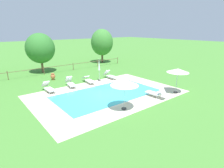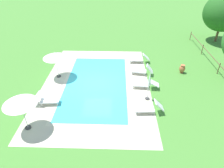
% 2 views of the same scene
% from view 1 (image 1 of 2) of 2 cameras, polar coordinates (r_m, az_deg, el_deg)
% --- Properties ---
extents(ground_plane, '(160.00, 160.00, 0.00)m').
position_cam_1_polar(ground_plane, '(16.22, -1.53, -3.05)').
color(ground_plane, '#478433').
extents(pool_deck_paving, '(12.79, 8.55, 0.01)m').
position_cam_1_polar(pool_deck_paving, '(16.22, -1.53, -3.04)').
color(pool_deck_paving, beige).
rests_on(pool_deck_paving, ground).
extents(swimming_pool_water, '(9.14, 4.90, 0.01)m').
position_cam_1_polar(swimming_pool_water, '(16.22, -1.53, -3.03)').
color(swimming_pool_water, '#42CCD6').
rests_on(swimming_pool_water, ground).
extents(pool_coping_rim, '(9.62, 5.38, 0.01)m').
position_cam_1_polar(pool_coping_rim, '(16.22, -1.53, -3.02)').
color(pool_coping_rim, beige).
rests_on(pool_coping_rim, ground).
extents(sun_lounger_north_near_steps, '(0.91, 1.93, 0.99)m').
position_cam_1_polar(sun_lounger_north_near_steps, '(18.44, -12.86, 0.30)').
color(sun_lounger_north_near_steps, white).
rests_on(sun_lounger_north_near_steps, ground).
extents(sun_lounger_north_mid, '(0.70, 1.94, 0.95)m').
position_cam_1_polar(sun_lounger_north_mid, '(20.95, -0.55, 2.72)').
color(sun_lounger_north_mid, white).
rests_on(sun_lounger_north_mid, ground).
extents(sun_lounger_north_far, '(0.79, 2.12, 0.71)m').
position_cam_1_polar(sun_lounger_north_far, '(19.40, -7.34, 1.29)').
color(sun_lounger_north_far, white).
rests_on(sun_lounger_north_far, ground).
extents(sun_lounger_north_end, '(0.75, 1.89, 1.00)m').
position_cam_1_polar(sun_lounger_north_end, '(15.71, 13.58, -2.69)').
color(sun_lounger_north_end, white).
rests_on(sun_lounger_north_end, ground).
extents(sun_lounger_south_near_corner, '(0.65, 1.95, 0.92)m').
position_cam_1_polar(sun_lounger_south_near_corner, '(17.57, -19.33, -1.12)').
color(sun_lounger_south_near_corner, white).
rests_on(sun_lounger_south_near_corner, ground).
extents(patio_umbrella_open_foreground, '(2.00, 2.00, 2.30)m').
position_cam_1_polar(patio_umbrella_open_foreground, '(12.53, 3.94, 0.53)').
color(patio_umbrella_open_foreground, '#383838').
rests_on(patio_umbrella_open_foreground, ground).
extents(patio_umbrella_open_by_bench, '(1.90, 1.90, 2.27)m').
position_cam_1_polar(patio_umbrella_open_by_bench, '(16.89, 19.97, 3.94)').
color(patio_umbrella_open_by_bench, '#383838').
rests_on(patio_umbrella_open_by_bench, ground).
extents(patio_umbrella_closed_row_mid_east, '(0.32, 0.32, 2.49)m').
position_cam_1_polar(patio_umbrella_closed_row_mid_east, '(19.94, -4.07, 5.47)').
color(patio_umbrella_closed_row_mid_east, '#383838').
rests_on(patio_umbrella_closed_row_mid_east, ground).
extents(terracotta_urn_near_fence, '(0.51, 0.51, 0.76)m').
position_cam_1_polar(terracotta_urn_near_fence, '(21.48, -18.07, 2.29)').
color(terracotta_urn_near_fence, '#B7663D').
rests_on(terracotta_urn_near_fence, ground).
extents(perimeter_fence, '(20.30, 0.08, 1.05)m').
position_cam_1_polar(perimeter_fence, '(25.00, -16.25, 5.14)').
color(perimeter_fence, brown).
rests_on(perimeter_fence, ground).
extents(tree_far_west, '(3.64, 3.64, 5.51)m').
position_cam_1_polar(tree_far_west, '(30.86, -3.15, 12.92)').
color(tree_far_west, brown).
rests_on(tree_far_west, ground).
extents(tree_centre, '(3.62, 3.62, 5.05)m').
position_cam_1_polar(tree_centre, '(25.31, -21.59, 10.37)').
color(tree_centre, brown).
rests_on(tree_centre, ground).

